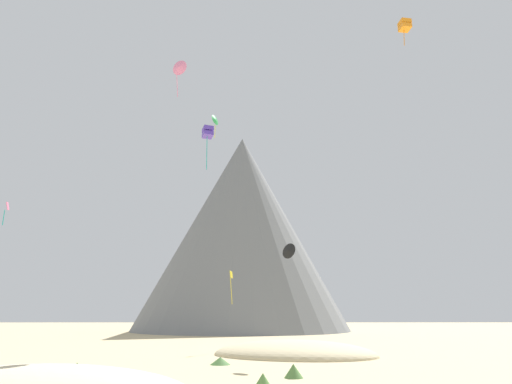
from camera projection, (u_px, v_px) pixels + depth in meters
The scene contains 13 objects.
dune_foreground_left at pixel (294, 355), 52.90m from camera, with size 19.59×14.58×3.49m, color #CCBA8E.
bush_scatter_east at pixel (294, 371), 34.87m from camera, with size 1.50×1.50×1.04m, color #568442.
bush_near_right at pixel (263, 380), 30.55m from camera, with size 1.22×1.22×0.92m, color #568442.
bush_ridge_crest at pixel (77, 369), 36.35m from camera, with size 1.18×1.18×0.99m, color #477238.
bush_near_left at pixel (220, 361), 43.61m from camera, with size 1.99×1.99×0.70m, color #477238.
rock_massif at pixel (244, 234), 129.39m from camera, with size 75.15×75.15×56.08m.
kite_rainbow_mid at pixel (7, 209), 51.14m from camera, with size 0.54×0.77×2.71m.
kite_pink_high at pixel (179, 68), 58.24m from camera, with size 2.02×1.10×5.14m.
kite_green_high at pixel (215, 120), 79.50m from camera, with size 1.50×2.03×4.49m.
kite_black_low at pixel (288, 251), 48.05m from camera, with size 1.65×1.59×1.70m.
kite_orange_high at pixel (405, 25), 56.95m from camera, with size 1.48×1.51×3.58m.
kite_indigo_mid at pixel (208, 133), 51.06m from camera, with size 1.45×1.49×5.06m.
kite_yellow_low at pixel (231, 280), 60.92m from camera, with size 0.45×0.92×4.42m.
Camera 1 is at (0.23, -28.78, 4.93)m, focal length 31.62 mm.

